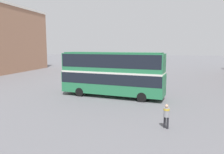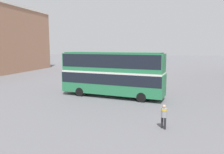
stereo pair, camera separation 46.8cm
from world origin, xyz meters
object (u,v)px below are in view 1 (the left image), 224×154
at_px(pedestrian_foreground, 166,114).
at_px(parked_car_kerb_near, 96,75).
at_px(parked_car_kerb_far, 137,77).
at_px(double_decker_bus, 112,72).

relative_size(pedestrian_foreground, parked_car_kerb_near, 0.37).
xyz_separation_m(parked_car_kerb_near, parked_car_kerb_far, (6.79, -0.12, -0.01)).
distance_m(double_decker_bus, pedestrian_foreground, 10.21).
distance_m(pedestrian_foreground, parked_car_kerb_far, 20.22).
distance_m(double_decker_bus, parked_car_kerb_near, 12.90).
bearing_deg(pedestrian_foreground, double_decker_bus, -105.50).
relative_size(double_decker_bus, pedestrian_foreground, 6.99).
bearing_deg(parked_car_kerb_far, parked_car_kerb_near, -172.01).
height_order(parked_car_kerb_near, parked_car_kerb_far, parked_car_kerb_near).
relative_size(double_decker_bus, parked_car_kerb_far, 2.42).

